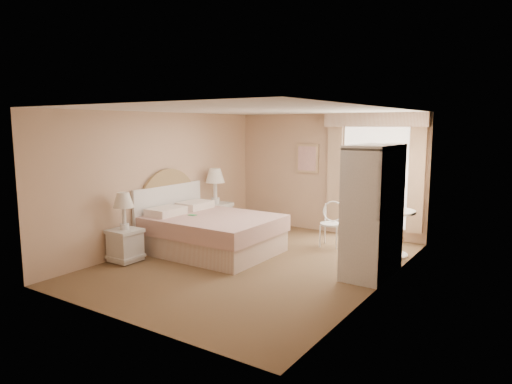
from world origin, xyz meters
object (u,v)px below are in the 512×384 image
Objects in this scene: nightstand_near at (125,236)px; round_table at (392,225)px; cafe_chair at (332,220)px; armoire at (373,222)px; nightstand_far at (216,210)px; bed at (207,231)px.

nightstand_near reaches higher than round_table.
cafe_chair is at bearing 179.60° from round_table.
nightstand_near is 1.43× the size of round_table.
round_table is 1.24m from armoire.
nightstand_far reaches higher than cafe_chair.
round_table is 0.95× the size of cafe_chair.
armoire is at bearing -86.99° from round_table.
cafe_chair is 0.43× the size of armoire.
bed is 2.64× the size of cafe_chair.
round_table is (3.59, 0.42, 0.03)m from nightstand_far.
armoire is at bearing 24.11° from nightstand_near.
nightstand_far is at bearing 167.95° from armoire.
nightstand_near is 3.75m from cafe_chair.
cafe_chair is at bearing 49.32° from nightstand_near.
nightstand_near is 0.58× the size of armoire.
round_table is at bearing 28.81° from bed.
armoire reaches higher than bed.
armoire is at bearing -12.05° from nightstand_far.
armoire reaches higher than nightstand_near.
bed is at bearing -172.72° from armoire.
nightstand_far is 2.48m from cafe_chair.
round_table is at bearing -8.32° from cafe_chair.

